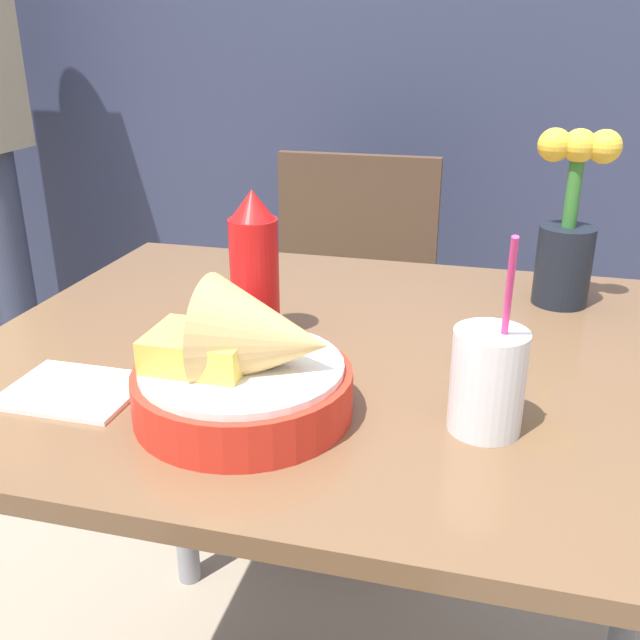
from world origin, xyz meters
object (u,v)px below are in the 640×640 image
(ketchup_bottle, at_px, (254,267))
(drink_cup, at_px, (487,384))
(flower_vase, at_px, (568,231))
(chair_far_window, at_px, (348,305))
(food_basket, at_px, (249,368))

(ketchup_bottle, relative_size, drink_cup, 0.88)
(drink_cup, relative_size, flower_vase, 0.88)
(ketchup_bottle, distance_m, flower_vase, 0.47)
(chair_far_window, relative_size, drink_cup, 3.87)
(drink_cup, distance_m, flower_vase, 0.42)
(chair_far_window, bearing_deg, ketchup_bottle, -87.34)
(food_basket, distance_m, drink_cup, 0.25)
(drink_cup, bearing_deg, ketchup_bottle, 150.84)
(ketchup_bottle, relative_size, flower_vase, 0.77)
(food_basket, xyz_separation_m, drink_cup, (0.25, 0.03, -0.00))
(chair_far_window, height_order, food_basket, food_basket)
(food_basket, relative_size, drink_cup, 1.04)
(ketchup_bottle, xyz_separation_m, drink_cup, (0.31, -0.17, -0.05))
(food_basket, height_order, ketchup_bottle, ketchup_bottle)
(chair_far_window, relative_size, flower_vase, 3.39)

